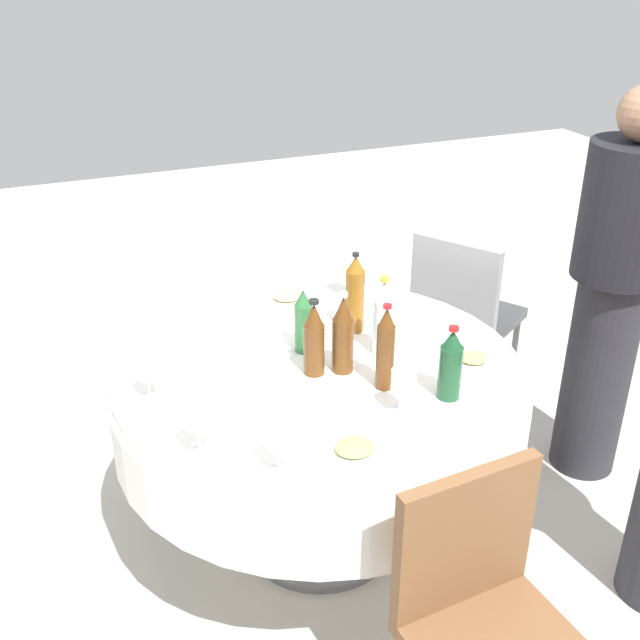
{
  "coord_description": "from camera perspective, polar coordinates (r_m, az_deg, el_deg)",
  "views": [
    {
      "loc": [
        -0.82,
        -2.02,
        2.03
      ],
      "look_at": [
        0.0,
        0.0,
        0.91
      ],
      "focal_mm": 43.18,
      "sensor_mm": 36.0,
      "label": 1
    }
  ],
  "objects": [
    {
      "name": "wine_glass_west",
      "position": [
        2.97,
        2.04,
        3.84
      ],
      "size": [
        0.07,
        0.07,
        0.15
      ],
      "color": "white",
      "rests_on": "dining_table"
    },
    {
      "name": "chair_far",
      "position": [
        3.46,
        10.48,
        0.78
      ],
      "size": [
        0.55,
        0.55,
        0.87
      ],
      "rotation": [
        0.0,
        0.0,
        -1.02
      ],
      "color": "#99999E",
      "rests_on": "ground_plane"
    },
    {
      "name": "ground_plane",
      "position": [
        2.98,
        0.0,
        -15.75
      ],
      "size": [
        10.0,
        10.0,
        0.0
      ],
      "primitive_type": "plane",
      "color": "#B7B2A8"
    },
    {
      "name": "fork_right",
      "position": [
        2.94,
        5.42,
        1.04
      ],
      "size": [
        0.1,
        0.16,
        0.0
      ],
      "primitive_type": "cube",
      "rotation": [
        0.0,
        0.0,
        2.09
      ],
      "color": "silver",
      "rests_on": "dining_table"
    },
    {
      "name": "bottle_brown_east",
      "position": [
        2.44,
        -0.44,
        -1.48
      ],
      "size": [
        0.07,
        0.07,
        0.26
      ],
      "color": "#593314",
      "rests_on": "dining_table"
    },
    {
      "name": "plate_mid",
      "position": [
        2.13,
        2.6,
        -9.71
      ],
      "size": [
        0.25,
        0.25,
        0.04
      ],
      "color": "white",
      "rests_on": "dining_table"
    },
    {
      "name": "wine_glass_rear",
      "position": [
        2.39,
        -12.69,
        -3.7
      ],
      "size": [
        0.06,
        0.06,
        0.13
      ],
      "color": "white",
      "rests_on": "dining_table"
    },
    {
      "name": "plate_near",
      "position": [
        2.96,
        -2.39,
        1.57
      ],
      "size": [
        0.25,
        0.25,
        0.04
      ],
      "color": "white",
      "rests_on": "dining_table"
    },
    {
      "name": "fork_outer",
      "position": [
        2.47,
        -7.66,
        -4.51
      ],
      "size": [
        0.15,
        0.13,
        0.0
      ],
      "primitive_type": "cube",
      "rotation": [
        0.0,
        0.0,
        0.68
      ],
      "color": "silver",
      "rests_on": "dining_table"
    },
    {
      "name": "bottle_brown_outer",
      "position": [
        2.36,
        4.88,
        -2.19
      ],
      "size": [
        0.06,
        0.06,
        0.29
      ],
      "color": "#593314",
      "rests_on": "dining_table"
    },
    {
      "name": "plate_south",
      "position": [
        2.67,
        -5.47,
        -1.62
      ],
      "size": [
        0.24,
        0.24,
        0.02
      ],
      "color": "white",
      "rests_on": "dining_table"
    },
    {
      "name": "wine_glass_far",
      "position": [
        2.02,
        -3.09,
        -8.75
      ],
      "size": [
        0.07,
        0.07,
        0.15
      ],
      "color": "white",
      "rests_on": "dining_table"
    },
    {
      "name": "spoon_inner",
      "position": [
        2.29,
        -3.13,
        -7.12
      ],
      "size": [
        0.18,
        0.02,
        0.0
      ],
      "primitive_type": "cube",
      "rotation": [
        0.0,
        0.0,
        6.27
      ],
      "color": "silver",
      "rests_on": "dining_table"
    },
    {
      "name": "chair_rear",
      "position": [
        2.08,
        12.06,
        -20.3
      ],
      "size": [
        0.43,
        0.43,
        0.87
      ],
      "rotation": [
        0.0,
        0.0,
        3.22
      ],
      "color": "brown",
      "rests_on": "ground_plane"
    },
    {
      "name": "wine_glass_mid",
      "position": [
        2.1,
        -9.11,
        -7.15
      ],
      "size": [
        0.07,
        0.07,
        0.16
      ],
      "color": "white",
      "rests_on": "dining_table"
    },
    {
      "name": "bottle_green_west",
      "position": [
        2.57,
        -1.25,
        -0.11
      ],
      "size": [
        0.06,
        0.06,
        0.24
      ],
      "color": "#2D6B38",
      "rests_on": "dining_table"
    },
    {
      "name": "bottle_dark_green_right",
      "position": [
        2.35,
        9.65,
        -3.31
      ],
      "size": [
        0.07,
        0.07,
        0.24
      ],
      "color": "#194728",
      "rests_on": "dining_table"
    },
    {
      "name": "wine_glass_right",
      "position": [
        2.27,
        6.06,
        -4.65
      ],
      "size": [
        0.06,
        0.06,
        0.14
      ],
      "color": "white",
      "rests_on": "dining_table"
    },
    {
      "name": "dining_table",
      "position": [
        2.61,
        0.0,
        -6.2
      ],
      "size": [
        1.38,
        1.38,
        0.74
      ],
      "color": "white",
      "rests_on": "ground_plane"
    },
    {
      "name": "bottle_amber_rear",
      "position": [
        2.69,
        2.6,
        1.87
      ],
      "size": [
        0.07,
        0.07,
        0.3
      ],
      "color": "#8C5619",
      "rests_on": "dining_table"
    },
    {
      "name": "bottle_brown_inner",
      "position": [
        2.45,
        1.71,
        -1.14
      ],
      "size": [
        0.07,
        0.07,
        0.28
      ],
      "color": "#593314",
      "rests_on": "dining_table"
    },
    {
      "name": "plate_left",
      "position": [
        2.58,
        11.33,
        -3.03
      ],
      "size": [
        0.22,
        0.22,
        0.04
      ],
      "color": "white",
      "rests_on": "dining_table"
    },
    {
      "name": "person_inner",
      "position": [
        3.11,
        20.89,
        2.28
      ],
      "size": [
        0.34,
        0.34,
        1.56
      ],
      "rotation": [
        0.0,
        0.0,
        -1.57
      ],
      "color": "#26262B",
      "rests_on": "ground_plane"
    },
    {
      "name": "bottle_clear_far",
      "position": [
        2.56,
        4.67,
        0.14
      ],
      "size": [
        0.07,
        0.07,
        0.28
      ],
      "color": "silver",
      "rests_on": "dining_table"
    }
  ]
}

